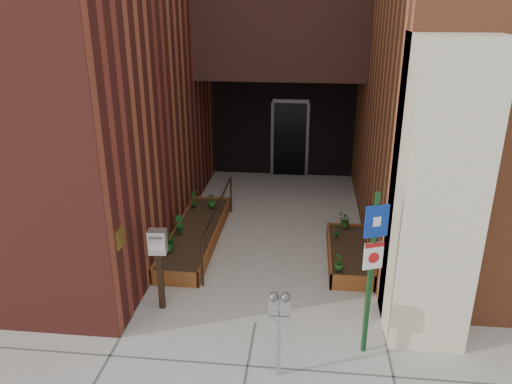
% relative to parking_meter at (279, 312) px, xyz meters
% --- Properties ---
extents(ground, '(80.00, 80.00, 0.00)m').
position_rel_parking_meter_xyz_m(ground, '(-0.44, 1.11, -1.01)').
color(ground, '#9E9991').
rests_on(ground, ground).
extents(planter_left, '(0.90, 3.60, 0.30)m').
position_rel_parking_meter_xyz_m(planter_left, '(-1.99, 3.81, -0.87)').
color(planter_left, brown).
rests_on(planter_left, ground).
extents(planter_right, '(0.80, 2.20, 0.30)m').
position_rel_parking_meter_xyz_m(planter_right, '(1.16, 3.31, -0.87)').
color(planter_right, brown).
rests_on(planter_right, ground).
extents(handrail, '(0.04, 3.34, 0.90)m').
position_rel_parking_meter_xyz_m(handrail, '(-1.49, 3.76, -0.26)').
color(handrail, black).
rests_on(handrail, ground).
extents(parking_meter, '(0.29, 0.14, 1.30)m').
position_rel_parking_meter_xyz_m(parking_meter, '(0.00, 0.00, 0.00)').
color(parking_meter, gray).
rests_on(parking_meter, ground).
extents(sign_post, '(0.32, 0.15, 2.48)m').
position_rel_parking_meter_xyz_m(sign_post, '(1.21, 0.61, 0.52)').
color(sign_post, '#163D1A').
rests_on(sign_post, ground).
extents(payment_dropbox, '(0.30, 0.24, 1.42)m').
position_rel_parking_meter_xyz_m(payment_dropbox, '(-2.02, 1.38, 0.02)').
color(payment_dropbox, black).
rests_on(payment_dropbox, ground).
extents(shrub_left_a, '(0.45, 0.45, 0.41)m').
position_rel_parking_meter_xyz_m(shrub_left_a, '(-2.29, 2.81, -0.50)').
color(shrub_left_a, '#1A5B1A').
rests_on(shrub_left_a, planter_left).
extents(shrub_left_b, '(0.28, 0.28, 0.36)m').
position_rel_parking_meter_xyz_m(shrub_left_b, '(-2.29, 3.60, -0.53)').
color(shrub_left_b, '#1B5E1C').
rests_on(shrub_left_b, planter_left).
extents(shrub_left_c, '(0.21, 0.21, 0.33)m').
position_rel_parking_meter_xyz_m(shrub_left_c, '(-1.88, 4.98, -0.54)').
color(shrub_left_c, '#1D5C1A').
rests_on(shrub_left_c, planter_left).
extents(shrub_left_d, '(0.29, 0.29, 0.40)m').
position_rel_parking_meter_xyz_m(shrub_left_d, '(-2.28, 4.96, -0.51)').
color(shrub_left_d, '#1A5E1C').
rests_on(shrub_left_d, planter_left).
extents(shrub_right_a, '(0.17, 0.17, 0.30)m').
position_rel_parking_meter_xyz_m(shrub_right_a, '(0.91, 2.41, -0.56)').
color(shrub_right_a, '#1E5317').
rests_on(shrub_right_a, planter_right).
extents(shrub_right_b, '(0.20, 0.20, 0.29)m').
position_rel_parking_meter_xyz_m(shrub_right_b, '(0.93, 3.75, -0.56)').
color(shrub_right_b, '#164F19').
rests_on(shrub_right_b, planter_right).
extents(shrub_right_c, '(0.39, 0.39, 0.31)m').
position_rel_parking_meter_xyz_m(shrub_right_c, '(1.12, 4.21, -0.55)').
color(shrub_right_c, '#225919').
rests_on(shrub_right_c, planter_right).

